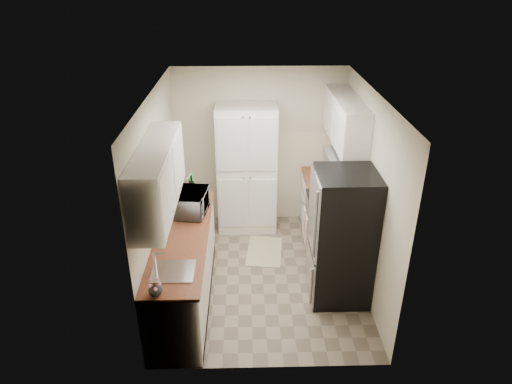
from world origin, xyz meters
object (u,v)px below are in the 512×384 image
(microwave, at_px, (192,203))
(wine_bottle, at_px, (192,188))
(refrigerator, at_px, (342,237))
(pantry_cabinet, at_px, (247,170))
(electric_range, at_px, (331,229))
(toaster_oven, at_px, (332,170))

(microwave, relative_size, wine_bottle, 1.74)
(refrigerator, height_order, microwave, refrigerator)
(pantry_cabinet, height_order, wine_bottle, pantry_cabinet)
(electric_range, distance_m, refrigerator, 0.88)
(pantry_cabinet, bearing_deg, microwave, -120.84)
(refrigerator, relative_size, microwave, 3.20)
(microwave, distance_m, toaster_oven, 2.28)
(refrigerator, xyz_separation_m, toaster_oven, (0.15, 1.62, 0.17))
(wine_bottle, height_order, toaster_oven, wine_bottle)
(pantry_cabinet, relative_size, microwave, 3.76)
(electric_range, height_order, toaster_oven, electric_range)
(electric_range, relative_size, wine_bottle, 3.70)
(pantry_cabinet, bearing_deg, refrigerator, -56.54)
(microwave, bearing_deg, toaster_oven, -54.53)
(pantry_cabinet, relative_size, toaster_oven, 5.94)
(pantry_cabinet, relative_size, refrigerator, 1.18)
(electric_range, relative_size, toaster_oven, 3.36)
(wine_bottle, bearing_deg, pantry_cabinet, 45.47)
(toaster_oven, bearing_deg, refrigerator, -109.18)
(electric_range, xyz_separation_m, wine_bottle, (-1.93, 0.16, 0.59))
(electric_range, bearing_deg, refrigerator, -92.48)
(electric_range, height_order, microwave, microwave)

